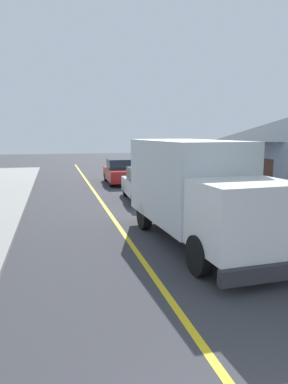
{
  "coord_description": "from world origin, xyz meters",
  "views": [
    {
      "loc": [
        -2.24,
        -2.53,
        3.43
      ],
      "look_at": [
        0.76,
        9.59,
        1.4
      ],
      "focal_mm": 34.01,
      "sensor_mm": 36.0,
      "label": 1
    }
  ],
  "objects_px": {
    "parked_car_near": "(144,185)",
    "parked_car_mid": "(120,172)",
    "box_truck": "(195,187)",
    "stop_sign": "(243,174)",
    "parked_van_across": "(215,189)"
  },
  "relations": [
    {
      "from": "parked_car_near",
      "to": "parked_car_mid",
      "type": "xyz_separation_m",
      "value": [
        -0.13,
        6.47,
        0.0
      ]
    },
    {
      "from": "box_truck",
      "to": "stop_sign",
      "type": "bearing_deg",
      "value": 36.49
    },
    {
      "from": "parked_car_near",
      "to": "stop_sign",
      "type": "distance_m",
      "value": 6.07
    },
    {
      "from": "box_truck",
      "to": "stop_sign",
      "type": "distance_m",
      "value": 3.51
    },
    {
      "from": "parked_car_mid",
      "to": "box_truck",
      "type": "bearing_deg",
      "value": -90.41
    },
    {
      "from": "box_truck",
      "to": "parked_car_mid",
      "type": "bearing_deg",
      "value": 89.59
    },
    {
      "from": "box_truck",
      "to": "parked_car_mid",
      "type": "xyz_separation_m",
      "value": [
        0.1,
        13.93,
        -0.97
      ]
    },
    {
      "from": "box_truck",
      "to": "parked_car_near",
      "type": "bearing_deg",
      "value": 88.23
    },
    {
      "from": "box_truck",
      "to": "parked_van_across",
      "type": "xyz_separation_m",
      "value": [
        3.2,
        5.38,
        -0.97
      ]
    },
    {
      "from": "parked_van_across",
      "to": "stop_sign",
      "type": "xyz_separation_m",
      "value": [
        -0.38,
        -3.3,
        1.06
      ]
    },
    {
      "from": "box_truck",
      "to": "parked_car_mid",
      "type": "distance_m",
      "value": 13.97
    },
    {
      "from": "box_truck",
      "to": "parked_van_across",
      "type": "relative_size",
      "value": 1.66
    },
    {
      "from": "parked_van_across",
      "to": "stop_sign",
      "type": "height_order",
      "value": "stop_sign"
    },
    {
      "from": "parked_van_across",
      "to": "stop_sign",
      "type": "relative_size",
      "value": 1.66
    },
    {
      "from": "parked_car_mid",
      "to": "stop_sign",
      "type": "bearing_deg",
      "value": -77.07
    }
  ]
}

